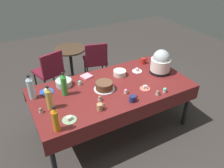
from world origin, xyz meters
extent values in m
plane|color=#383330|center=(0.00, 0.00, 0.00)|extent=(9.00, 9.00, 0.00)
cube|color=maroon|center=(0.00, 0.00, 0.73)|extent=(2.20, 1.10, 0.04)
cylinder|color=black|center=(-1.02, -0.47, 0.35)|extent=(0.06, 0.06, 0.71)
cylinder|color=black|center=(1.02, -0.47, 0.35)|extent=(0.06, 0.06, 0.71)
cylinder|color=black|center=(-1.02, 0.47, 0.35)|extent=(0.06, 0.06, 0.71)
cylinder|color=black|center=(1.02, 0.47, 0.35)|extent=(0.06, 0.06, 0.71)
cube|color=maroon|center=(0.00, -0.55, 0.62)|extent=(2.20, 0.01, 0.18)
cube|color=maroon|center=(0.00, 0.55, 0.62)|extent=(2.20, 0.01, 0.18)
cylinder|color=silver|center=(-0.12, 0.00, 0.76)|extent=(0.28, 0.28, 0.01)
cylinder|color=brown|center=(-0.12, 0.00, 0.81)|extent=(0.23, 0.23, 0.09)
cylinder|color=brown|center=(-0.12, 0.00, 0.86)|extent=(0.23, 0.23, 0.01)
cylinder|color=black|center=(0.84, 0.02, 0.77)|extent=(0.31, 0.31, 0.04)
cylinder|color=white|center=(0.84, 0.02, 0.88)|extent=(0.30, 0.30, 0.18)
sphere|color=#B2BCC1|center=(0.84, 0.02, 0.99)|extent=(0.26, 0.26, 0.26)
cylinder|color=#B2C6BC|center=(-0.57, 0.36, 0.79)|extent=(0.22, 0.22, 0.09)
cylinder|color=silver|center=(0.26, 0.23, 0.79)|extent=(0.19, 0.19, 0.08)
cylinder|color=#2D4CB2|center=(-0.82, 0.31, 0.75)|extent=(0.19, 0.19, 0.01)
cube|color=white|center=(-0.82, 0.31, 0.78)|extent=(0.08, 0.08, 0.04)
cylinder|color=#E07266|center=(0.37, -0.25, 0.75)|extent=(0.14, 0.14, 0.01)
cube|color=white|center=(0.37, -0.25, 0.78)|extent=(0.06, 0.05, 0.04)
cylinder|color=white|center=(0.55, 0.20, 0.75)|extent=(0.15, 0.15, 0.01)
cube|color=beige|center=(0.55, 0.20, 0.78)|extent=(0.05, 0.06, 0.04)
cylinder|color=#8CA87F|center=(-0.75, -0.36, 0.75)|extent=(0.17, 0.17, 0.01)
cube|color=white|center=(-0.75, -0.36, 0.78)|extent=(0.07, 0.05, 0.04)
cylinder|color=beige|center=(0.09, -0.22, 0.77)|extent=(0.05, 0.05, 0.03)
sphere|color=pink|center=(0.09, -0.22, 0.79)|extent=(0.05, 0.05, 0.05)
cylinder|color=beige|center=(-0.37, 0.27, 0.77)|extent=(0.05, 0.05, 0.03)
sphere|color=#6BC6B2|center=(-0.37, 0.27, 0.79)|extent=(0.05, 0.05, 0.05)
cylinder|color=beige|center=(-0.99, -0.08, 0.77)|extent=(0.05, 0.05, 0.03)
sphere|color=brown|center=(-0.99, -0.08, 0.79)|extent=(0.05, 0.05, 0.05)
cylinder|color=beige|center=(0.56, -0.44, 0.77)|extent=(0.05, 0.05, 0.03)
sphere|color=#6BC6B2|center=(0.56, -0.44, 0.79)|extent=(0.05, 0.05, 0.05)
cylinder|color=beige|center=(-0.28, -0.20, 0.77)|extent=(0.05, 0.05, 0.03)
sphere|color=brown|center=(-0.28, -0.20, 0.79)|extent=(0.05, 0.05, 0.05)
cylinder|color=beige|center=(0.44, -0.45, 0.77)|extent=(0.05, 0.05, 0.03)
sphere|color=brown|center=(0.44, -0.45, 0.79)|extent=(0.05, 0.05, 0.05)
cylinder|color=silver|center=(-1.01, 0.26, 0.88)|extent=(0.09, 0.09, 0.27)
cone|color=silver|center=(-1.01, 0.26, 1.04)|extent=(0.08, 0.08, 0.05)
cylinder|color=black|center=(-1.01, 0.26, 1.08)|extent=(0.04, 0.04, 0.02)
cylinder|color=orange|center=(-0.91, -0.45, 0.88)|extent=(0.07, 0.07, 0.25)
cone|color=orange|center=(-0.91, -0.45, 1.03)|extent=(0.07, 0.07, 0.05)
cylinder|color=black|center=(-0.91, -0.45, 1.06)|extent=(0.03, 0.03, 0.02)
cylinder|color=gold|center=(-0.87, -0.05, 0.87)|extent=(0.08, 0.08, 0.25)
cone|color=gold|center=(-0.87, -0.05, 1.02)|extent=(0.07, 0.07, 0.05)
cylinder|color=black|center=(-0.87, -0.05, 1.06)|extent=(0.04, 0.04, 0.02)
cylinder|color=green|center=(-0.62, 0.14, 0.88)|extent=(0.08, 0.08, 0.26)
cone|color=green|center=(-0.62, 0.14, 1.04)|extent=(0.07, 0.07, 0.05)
cylinder|color=black|center=(-0.62, 0.14, 1.07)|extent=(0.03, 0.03, 0.02)
cylinder|color=navy|center=(0.07, -0.41, 0.79)|extent=(0.08, 0.08, 0.08)
torus|color=navy|center=(0.12, -0.41, 0.79)|extent=(0.05, 0.01, 0.05)
cylinder|color=#B2231E|center=(0.78, 0.37, 0.80)|extent=(0.08, 0.08, 0.09)
torus|color=#B2231E|center=(0.83, 0.37, 0.80)|extent=(0.06, 0.01, 0.06)
cylinder|color=tan|center=(-0.37, -0.36, 0.79)|extent=(0.07, 0.07, 0.09)
torus|color=tan|center=(-0.32, -0.36, 0.80)|extent=(0.05, 0.01, 0.05)
cube|color=pink|center=(-0.20, 0.42, 0.76)|extent=(0.17, 0.17, 0.02)
cube|color=maroon|center=(-0.55, 1.45, 0.42)|extent=(0.55, 0.55, 0.05)
cube|color=maroon|center=(-0.49, 1.26, 0.65)|extent=(0.41, 0.16, 0.40)
cylinder|color=black|center=(-0.42, 1.69, 0.20)|extent=(0.04, 0.04, 0.40)
cylinder|color=black|center=(-0.79, 1.58, 0.20)|extent=(0.04, 0.04, 0.40)
cylinder|color=black|center=(-0.31, 1.32, 0.20)|extent=(0.04, 0.04, 0.40)
cylinder|color=black|center=(-0.68, 1.21, 0.20)|extent=(0.04, 0.04, 0.40)
cube|color=maroon|center=(0.40, 1.45, 0.42)|extent=(0.54, 0.54, 0.05)
cube|color=maroon|center=(0.35, 1.26, 0.65)|extent=(0.41, 0.14, 0.40)
cylinder|color=black|center=(0.63, 1.59, 0.20)|extent=(0.04, 0.04, 0.40)
cylinder|color=black|center=(0.26, 1.68, 0.20)|extent=(0.04, 0.04, 0.40)
cylinder|color=black|center=(0.54, 1.22, 0.20)|extent=(0.04, 0.04, 0.40)
cylinder|color=black|center=(0.17, 1.31, 0.20)|extent=(0.04, 0.04, 0.40)
cylinder|color=#473323|center=(-0.05, 1.60, 0.70)|extent=(0.60, 0.60, 0.03)
cylinder|color=black|center=(-0.05, 1.60, 0.35)|extent=(0.06, 0.06, 0.67)
cylinder|color=black|center=(-0.05, 1.60, 0.01)|extent=(0.44, 0.44, 0.02)
camera|label=1|loc=(-1.24, -2.27, 2.46)|focal=36.08mm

